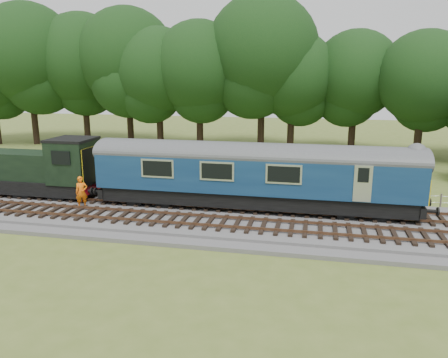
# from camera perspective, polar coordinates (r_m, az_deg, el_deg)

# --- Properties ---
(ground) EXTENTS (120.00, 120.00, 0.00)m
(ground) POSITION_cam_1_polar(r_m,az_deg,el_deg) (24.69, -4.13, -5.09)
(ground) COLOR #566A27
(ground) RESTS_ON ground
(ballast) EXTENTS (70.00, 7.00, 0.35)m
(ballast) POSITION_cam_1_polar(r_m,az_deg,el_deg) (24.64, -4.13, -4.70)
(ballast) COLOR #4C4C4F
(ballast) RESTS_ON ground
(track_north) EXTENTS (67.20, 2.40, 0.21)m
(track_north) POSITION_cam_1_polar(r_m,az_deg,el_deg) (25.85, -3.28, -3.26)
(track_north) COLOR black
(track_north) RESTS_ON ballast
(track_south) EXTENTS (67.20, 2.40, 0.21)m
(track_south) POSITION_cam_1_polar(r_m,az_deg,el_deg) (23.11, -5.24, -5.34)
(track_south) COLOR black
(track_south) RESTS_ON ballast
(fence) EXTENTS (64.00, 0.12, 1.00)m
(fence) POSITION_cam_1_polar(r_m,az_deg,el_deg) (28.85, -1.65, -2.32)
(fence) COLOR #6B6054
(fence) RESTS_ON ground
(tree_line) EXTENTS (70.00, 8.00, 18.00)m
(tree_line) POSITION_cam_1_polar(r_m,az_deg,el_deg) (45.63, 3.55, 3.53)
(tree_line) COLOR black
(tree_line) RESTS_ON ground
(dmu_railcar) EXTENTS (18.05, 2.86, 3.88)m
(dmu_railcar) POSITION_cam_1_polar(r_m,az_deg,el_deg) (24.67, 3.90, 1.18)
(dmu_railcar) COLOR black
(dmu_railcar) RESTS_ON ground
(shunter_loco) EXTENTS (8.91, 2.60, 3.38)m
(shunter_loco) POSITION_cam_1_polar(r_m,az_deg,el_deg) (30.06, -23.42, 1.08)
(shunter_loco) COLOR black
(shunter_loco) RESTS_ON ground
(worker) EXTENTS (0.81, 0.75, 1.85)m
(worker) POSITION_cam_1_polar(r_m,az_deg,el_deg) (26.35, -18.11, -1.65)
(worker) COLOR orange
(worker) RESTS_ON ballast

